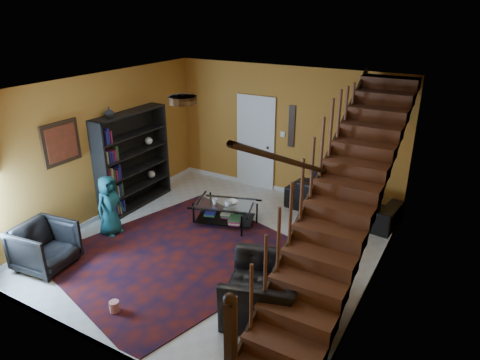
{
  "coord_description": "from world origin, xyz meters",
  "views": [
    {
      "loc": [
        3.57,
        -5.45,
        3.95
      ],
      "look_at": [
        0.22,
        0.4,
        1.17
      ],
      "focal_mm": 32.0,
      "sensor_mm": 36.0,
      "label": 1
    }
  ],
  "objects_px": {
    "armchair_right": "(263,290)",
    "coffee_table": "(225,212)",
    "sofa": "(342,200)",
    "armchair_left": "(45,247)",
    "bookshelf": "(134,162)"
  },
  "relations": [
    {
      "from": "bookshelf",
      "to": "armchair_left",
      "type": "distance_m",
      "value": 2.59
    },
    {
      "from": "armchair_right",
      "to": "coffee_table",
      "type": "relative_size",
      "value": 0.88
    },
    {
      "from": "bookshelf",
      "to": "armchair_left",
      "type": "bearing_deg",
      "value": -81.9
    },
    {
      "from": "sofa",
      "to": "coffee_table",
      "type": "xyz_separation_m",
      "value": [
        -1.83,
        -1.5,
        -0.08
      ]
    },
    {
      "from": "bookshelf",
      "to": "armchair_right",
      "type": "height_order",
      "value": "bookshelf"
    },
    {
      "from": "coffee_table",
      "to": "bookshelf",
      "type": "bearing_deg",
      "value": -174.57
    },
    {
      "from": "bookshelf",
      "to": "sofa",
      "type": "distance_m",
      "value": 4.31
    },
    {
      "from": "armchair_left",
      "to": "armchair_right",
      "type": "relative_size",
      "value": 0.73
    },
    {
      "from": "armchair_right",
      "to": "coffee_table",
      "type": "bearing_deg",
      "value": -154.35
    },
    {
      "from": "sofa",
      "to": "coffee_table",
      "type": "relative_size",
      "value": 1.73
    },
    {
      "from": "armchair_left",
      "to": "armchair_right",
      "type": "xyz_separation_m",
      "value": [
        3.52,
        0.74,
        -0.01
      ]
    },
    {
      "from": "sofa",
      "to": "armchair_left",
      "type": "bearing_deg",
      "value": 57.19
    },
    {
      "from": "armchair_left",
      "to": "armchair_right",
      "type": "height_order",
      "value": "armchair_left"
    },
    {
      "from": "coffee_table",
      "to": "sofa",
      "type": "bearing_deg",
      "value": 39.33
    },
    {
      "from": "bookshelf",
      "to": "armchair_right",
      "type": "distance_m",
      "value": 4.29
    }
  ]
}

